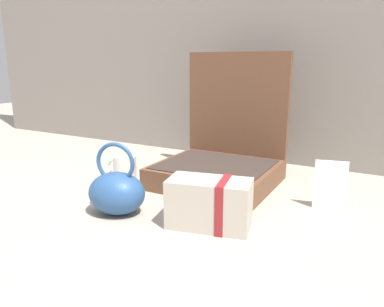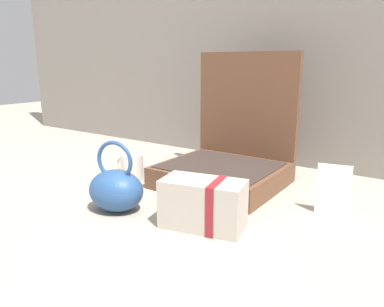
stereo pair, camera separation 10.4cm
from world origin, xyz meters
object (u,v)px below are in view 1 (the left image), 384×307
cream_toiletry_bag (211,203)px  coffee_mug (124,169)px  open_suitcase (222,155)px  info_card_left (330,185)px  teal_pouch_handbag (117,192)px

cream_toiletry_bag → coffee_mug: size_ratio=1.91×
open_suitcase → coffee_mug: bearing=-146.7°
cream_toiletry_bag → coffee_mug: (-0.41, 0.17, -0.01)m
open_suitcase → info_card_left: 0.38m
open_suitcase → info_card_left: (0.37, -0.09, -0.02)m
teal_pouch_handbag → cream_toiletry_bag: 0.26m
teal_pouch_handbag → info_card_left: 0.59m
open_suitcase → info_card_left: open_suitcase is taller
info_card_left → cream_toiletry_bag: bearing=-144.0°
open_suitcase → coffee_mug: open_suitcase is taller
open_suitcase → teal_pouch_handbag: size_ratio=2.20×
coffee_mug → info_card_left: info_card_left is taller
teal_pouch_handbag → cream_toiletry_bag: (0.26, 0.05, -0.00)m
info_card_left → teal_pouch_handbag: bearing=-159.5°
cream_toiletry_bag → coffee_mug: bearing=157.6°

